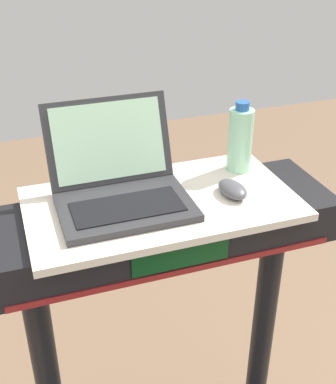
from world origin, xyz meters
TOP-DOWN VIEW (x-y plane):
  - desk_board at (0.00, 0.70)m, footprint 0.67×0.37m
  - laptop at (-0.10, 0.73)m, footprint 0.32×0.30m
  - computer_mouse at (0.18, 0.67)m, footprint 0.07×0.10m
  - water_bottle at (0.26, 0.79)m, footprint 0.07×0.07m

SIDE VIEW (x-z plane):
  - desk_board at x=0.00m, z-range 1.15..1.17m
  - computer_mouse at x=0.18m, z-range 1.17..1.21m
  - laptop at x=-0.10m, z-range 1.11..1.33m
  - water_bottle at x=0.26m, z-range 1.17..1.36m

